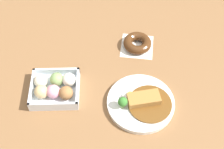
% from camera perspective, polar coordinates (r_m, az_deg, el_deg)
% --- Properties ---
extents(ground_plane, '(1.60, 1.60, 0.00)m').
position_cam_1_polar(ground_plane, '(1.09, -0.80, -4.02)').
color(ground_plane, brown).
extents(curry_plate, '(0.23, 0.23, 0.06)m').
position_cam_1_polar(curry_plate, '(1.06, 5.46, -5.16)').
color(curry_plate, white).
rests_on(curry_plate, ground_plane).
extents(donut_box, '(0.17, 0.15, 0.06)m').
position_cam_1_polar(donut_box, '(1.09, -10.53, -2.41)').
color(donut_box, silver).
rests_on(donut_box, ground_plane).
extents(chocolate_ring_donut, '(0.14, 0.14, 0.04)m').
position_cam_1_polar(chocolate_ring_donut, '(1.22, 4.73, 5.79)').
color(chocolate_ring_donut, white).
rests_on(chocolate_ring_donut, ground_plane).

